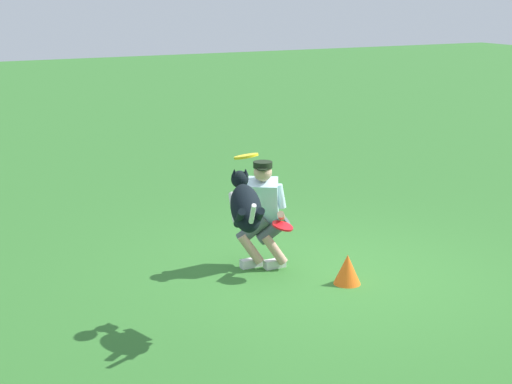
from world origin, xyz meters
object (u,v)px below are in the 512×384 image
Objects in this scene: person at (263,211)px; dog at (245,206)px; training_cone at (347,269)px; frisbee_flying at (246,156)px; frisbee_held at (282,226)px.

dog is (0.96, 1.48, 0.55)m from person.
training_cone is (-1.55, -0.58, -1.08)m from dog.
frisbee_flying reaches higher than person.
dog is 0.48m from frisbee_flying.
frisbee_held is at bearing -43.44° from training_cone.
person is 1.35× the size of dog.
frisbee_flying is 1.66m from frisbee_held.
frisbee_held is (-0.05, 0.38, -0.09)m from person.
person is at bearing -15.63° from dog.
frisbee_held is 0.72× the size of training_cone.
frisbee_flying is (0.86, 1.29, 0.97)m from person.
dog is 4.10× the size of frisbee_flying.
frisbee_flying is at bearing -2.05° from person.
person is 0.40m from frisbee_held.
person is at bearing -56.75° from training_cone.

